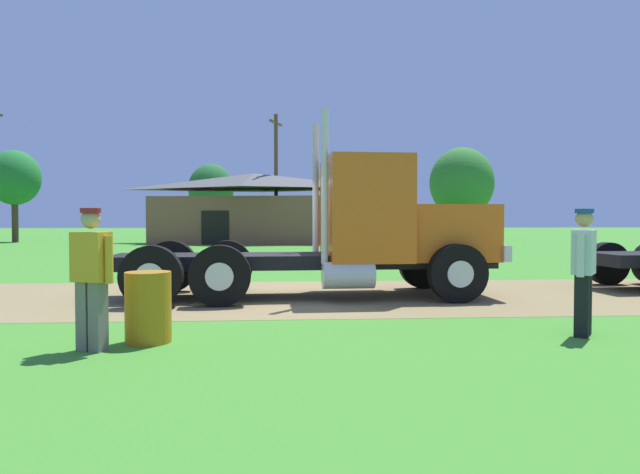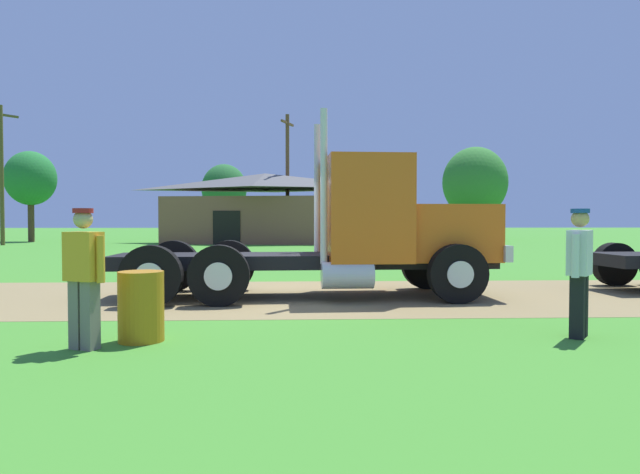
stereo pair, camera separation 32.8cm
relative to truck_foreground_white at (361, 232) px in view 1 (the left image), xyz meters
The scene contains 11 objects.
ground_plane 2.72m from the truck_foreground_white, behind, with size 200.00×200.00×0.00m, color #418A2B.
dirt_track 2.71m from the truck_foreground_white, behind, with size 120.00×5.60×0.01m, color olive.
truck_foreground_white is the anchor object (origin of this frame).
visitor_standing_near 6.19m from the truck_foreground_white, 130.65° to the right, with size 0.59×0.42×1.77m.
visitor_walking_mid 4.95m from the truck_foreground_white, 59.37° to the right, with size 0.49×0.55×1.77m.
steel_barrel 5.54m from the truck_foreground_white, 128.97° to the right, with size 0.60×0.60×0.94m, color #B27214.
shed_building 27.35m from the truck_foreground_white, 97.56° to the left, with size 14.50×7.74×4.82m.
utility_pole_far 27.72m from the truck_foreground_white, 94.29° to the left, with size 0.88×2.12×8.94m.
tree_left 36.93m from the truck_foreground_white, 124.74° to the left, with size 3.60×3.60×6.64m.
tree_mid 42.26m from the truck_foreground_white, 101.31° to the left, with size 4.22×4.22×6.84m.
tree_right 36.98m from the truck_foreground_white, 68.69° to the left, with size 5.31×5.31×7.66m.
Camera 1 is at (0.67, -11.81, 1.62)m, focal length 31.45 mm.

